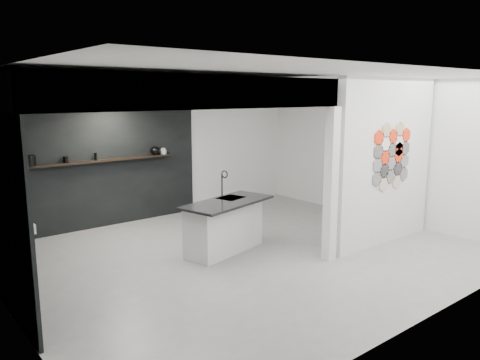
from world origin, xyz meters
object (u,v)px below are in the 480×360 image
bottle_dark (96,156)px  utensil_cup (66,160)px  partition_panel (386,162)px  glass_vase (163,151)px  stockpot (29,161)px  glass_bowl (163,152)px  wall_basin (13,227)px  kitchen_island (225,225)px  kettle (155,151)px

bottle_dark → utensil_cup: size_ratio=1.22×
partition_panel → glass_vase: 4.39m
stockpot → glass_vase: (2.60, 0.00, -0.03)m
glass_vase → bottle_dark: 1.43m
glass_bowl → wall_basin: bearing=-148.7°
kitchen_island → utensil_cup: 3.17m
wall_basin → stockpot: bearing=69.1°
partition_panel → glass_vase: partition_panel is taller
bottle_dark → stockpot: bearing=180.0°
glass_bowl → glass_vase: 0.02m
kettle → glass_vase: 0.19m
partition_panel → wall_basin: partition_panel is taller
glass_vase → utensil_cup: bearing=180.0°
bottle_dark → utensil_cup: 0.55m
partition_panel → kitchen_island: bearing=151.6°
kitchen_island → glass_bowl: bearing=68.1°
glass_bowl → bottle_dark: 1.43m
partition_panel → glass_vase: size_ratio=22.34×
wall_basin → bottle_dark: size_ratio=4.34×
utensil_cup → bottle_dark: bearing=0.0°
glass_bowl → utensil_cup: utensil_cup is taller
wall_basin → utensil_cup: utensil_cup is taller
wall_basin → stockpot: stockpot is taller
kettle → utensil_cup: size_ratio=1.78×
glass_bowl → glass_vase: size_ratio=1.04×
wall_basin → utensil_cup: bearing=55.8°
kitchen_island → glass_vase: size_ratio=13.76×
kitchen_island → stockpot: bearing=117.4°
wall_basin → utensil_cup: 2.55m
stockpot → bottle_dark: stockpot is taller
stockpot → utensil_cup: size_ratio=1.96×
partition_panel → stockpot: 6.07m
wall_basin → kitchen_island: (3.03, -0.48, -0.41)m
kitchen_island → glass_bowl: (0.36, 2.55, 0.93)m
wall_basin → glass_vase: 4.01m
utensil_cup → wall_basin: bearing=-124.2°
glass_vase → stockpot: bearing=180.0°
utensil_cup → kitchen_island: bearing=-57.4°
partition_panel → kitchen_island: 2.93m
wall_basin → partition_panel: bearing=-18.2°
stockpot → kettle: 2.42m
stockpot → glass_vase: bearing=0.0°
stockpot → glass_bowl: size_ratio=1.70×
stockpot → bottle_dark: bearing=0.0°
wall_basin → glass_bowl: glass_bowl is taller
bottle_dark → utensil_cup: bottle_dark is taller
kitchen_island → kettle: kettle is taller
kitchen_island → bottle_dark: bearing=99.0°
wall_basin → kettle: size_ratio=2.98×
partition_panel → kitchen_island: size_ratio=1.62×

